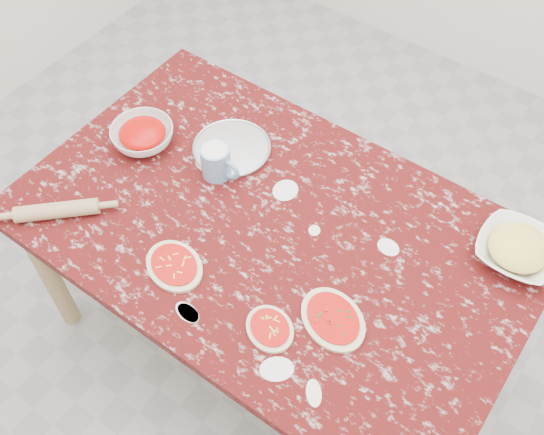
{
  "coord_description": "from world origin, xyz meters",
  "views": [
    {
      "loc": [
        0.68,
        -0.94,
        2.36
      ],
      "look_at": [
        0.0,
        0.0,
        0.8
      ],
      "focal_mm": 41.9,
      "sensor_mm": 36.0,
      "label": 1
    }
  ],
  "objects_px": {
    "worktable": "(272,242)",
    "rolling_pin": "(57,210)",
    "sauce_bowl": "(143,136)",
    "flour_mug": "(217,162)",
    "pizza_tray": "(232,149)",
    "cheese_bowl": "(517,251)"
  },
  "relations": [
    {
      "from": "flour_mug",
      "to": "rolling_pin",
      "type": "bearing_deg",
      "value": -124.77
    },
    {
      "from": "worktable",
      "to": "pizza_tray",
      "type": "relative_size",
      "value": 6.05
    },
    {
      "from": "worktable",
      "to": "flour_mug",
      "type": "distance_m",
      "value": 0.32
    },
    {
      "from": "sauce_bowl",
      "to": "rolling_pin",
      "type": "distance_m",
      "value": 0.39
    },
    {
      "from": "pizza_tray",
      "to": "flour_mug",
      "type": "distance_m",
      "value": 0.13
    },
    {
      "from": "flour_mug",
      "to": "worktable",
      "type": "bearing_deg",
      "value": -15.0
    },
    {
      "from": "worktable",
      "to": "pizza_tray",
      "type": "bearing_deg",
      "value": 148.58
    },
    {
      "from": "sauce_bowl",
      "to": "flour_mug",
      "type": "relative_size",
      "value": 1.46
    },
    {
      "from": "flour_mug",
      "to": "rolling_pin",
      "type": "height_order",
      "value": "flour_mug"
    },
    {
      "from": "rolling_pin",
      "to": "sauce_bowl",
      "type": "bearing_deg",
      "value": 89.53
    },
    {
      "from": "pizza_tray",
      "to": "rolling_pin",
      "type": "relative_size",
      "value": 1.02
    },
    {
      "from": "worktable",
      "to": "rolling_pin",
      "type": "xyz_separation_m",
      "value": [
        -0.58,
        -0.36,
        0.11
      ]
    },
    {
      "from": "pizza_tray",
      "to": "worktable",
      "type": "bearing_deg",
      "value": -31.42
    },
    {
      "from": "cheese_bowl",
      "to": "rolling_pin",
      "type": "bearing_deg",
      "value": -150.44
    },
    {
      "from": "sauce_bowl",
      "to": "flour_mug",
      "type": "xyz_separation_m",
      "value": [
        0.3,
        0.04,
        0.03
      ]
    },
    {
      "from": "worktable",
      "to": "cheese_bowl",
      "type": "relative_size",
      "value": 6.64
    },
    {
      "from": "pizza_tray",
      "to": "sauce_bowl",
      "type": "height_order",
      "value": "sauce_bowl"
    },
    {
      "from": "worktable",
      "to": "sauce_bowl",
      "type": "height_order",
      "value": "sauce_bowl"
    },
    {
      "from": "worktable",
      "to": "pizza_tray",
      "type": "distance_m",
      "value": 0.37
    },
    {
      "from": "pizza_tray",
      "to": "sauce_bowl",
      "type": "bearing_deg",
      "value": -150.34
    },
    {
      "from": "worktable",
      "to": "rolling_pin",
      "type": "relative_size",
      "value": 6.16
    },
    {
      "from": "sauce_bowl",
      "to": "worktable",
      "type": "bearing_deg",
      "value": -3.44
    }
  ]
}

